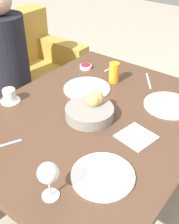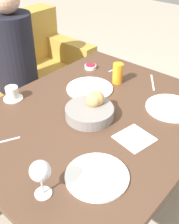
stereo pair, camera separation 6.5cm
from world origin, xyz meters
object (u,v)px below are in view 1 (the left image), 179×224
at_px(plate_near_left, 103,176).
at_px(spoon_coffee, 112,68).
at_px(coffee_cup, 10,96).
at_px(knife_silver, 0,146).
at_px(plate_far_center, 87,88).
at_px(wine_glass, 48,174).
at_px(napkin, 136,136).
at_px(fork_silver, 148,81).
at_px(juice_glass, 114,73).
at_px(plate_near_right, 169,105).
at_px(bread_basket, 91,109).
at_px(seated_person, 11,78).
at_px(jam_bowl_berry, 86,67).

distance_m(plate_near_left, spoon_coffee, 0.94).
bearing_deg(coffee_cup, spoon_coffee, -17.07).
bearing_deg(knife_silver, plate_far_center, 0.04).
distance_m(wine_glass, napkin, 0.49).
distance_m(wine_glass, fork_silver, 0.99).
bearing_deg(wine_glass, spoon_coffee, 22.10).
height_order(juice_glass, knife_silver, juice_glass).
bearing_deg(juice_glass, spoon_coffee, 37.32).
height_order(fork_silver, knife_silver, same).
xyz_separation_m(plate_near_right, juice_glass, (0.04, 0.37, 0.06)).
bearing_deg(plate_near_right, knife_silver, 149.01).
bearing_deg(wine_glass, coffee_cup, 62.30).
bearing_deg(spoon_coffee, bread_basket, -156.96).
relative_size(plate_far_center, fork_silver, 1.63).
relative_size(seated_person, wine_glass, 7.66).
xyz_separation_m(knife_silver, napkin, (0.42, -0.44, 0.00)).
distance_m(bread_basket, spoon_coffee, 0.56).
relative_size(juice_glass, knife_silver, 0.68).
xyz_separation_m(plate_near_right, napkin, (-0.32, 0.01, -0.00)).
distance_m(juice_glass, jam_bowl_berry, 0.25).
bearing_deg(plate_near_left, knife_silver, 106.41).
bearing_deg(plate_near_right, seated_person, 92.75).
distance_m(plate_far_center, juice_glass, 0.19).
bearing_deg(coffee_cup, seated_person, 53.35).
xyz_separation_m(plate_near_left, knife_silver, (-0.13, 0.45, -0.00)).
height_order(seated_person, juice_glass, seated_person).
distance_m(plate_near_left, napkin, 0.28).
distance_m(coffee_cup, napkin, 0.70).
relative_size(bread_basket, spoon_coffee, 1.65).
bearing_deg(plate_far_center, wine_glass, -151.82).
xyz_separation_m(jam_bowl_berry, spoon_coffee, (0.11, -0.13, -0.01)).
bearing_deg(plate_far_center, coffee_cup, 144.82).
height_order(plate_far_center, fork_silver, plate_far_center).
distance_m(juice_glass, fork_silver, 0.22).
distance_m(wine_glass, coffee_cup, 0.69).
height_order(wine_glass, fork_silver, wine_glass).
xyz_separation_m(wine_glass, knife_silver, (0.05, 0.36, -0.11)).
xyz_separation_m(seated_person, plate_far_center, (-0.07, -0.81, 0.22)).
bearing_deg(plate_near_right, bread_basket, 139.86).
relative_size(bread_basket, napkin, 1.39).
distance_m(juice_glass, spoon_coffee, 0.20).
bearing_deg(juice_glass, napkin, -135.12).
bearing_deg(jam_bowl_berry, fork_silver, -76.23).
bearing_deg(seated_person, knife_silver, -130.12).
bearing_deg(juice_glass, coffee_cup, 148.43).
xyz_separation_m(wine_glass, spoon_coffee, (0.99, 0.40, -0.11)).
distance_m(plate_near_right, plate_far_center, 0.46).
relative_size(wine_glass, spoon_coffee, 1.08).
bearing_deg(plate_near_right, spoon_coffee, 68.50).
xyz_separation_m(juice_glass, napkin, (-0.37, -0.37, -0.06)).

